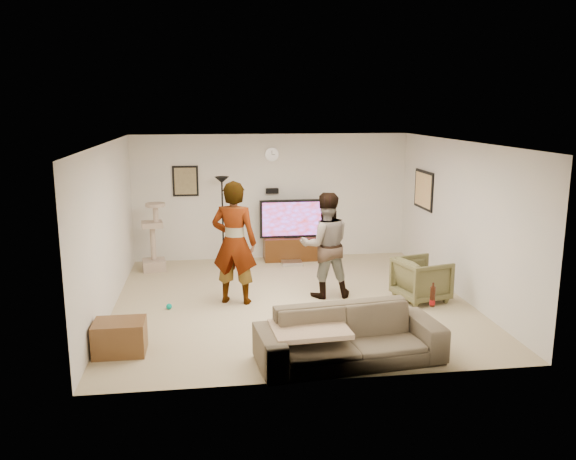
{
  "coord_description": "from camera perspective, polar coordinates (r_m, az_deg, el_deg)",
  "views": [
    {
      "loc": [
        -1.24,
        -8.67,
        3.03
      ],
      "look_at": [
        -0.02,
        0.2,
        1.11
      ],
      "focal_mm": 36.05,
      "sensor_mm": 36.0,
      "label": 1
    }
  ],
  "objects": [
    {
      "name": "sofa",
      "position": [
        7.11,
        6.07,
        -10.35
      ],
      "size": [
        2.31,
        1.11,
        0.65
      ],
      "primitive_type": "imported",
      "rotation": [
        0.0,
        0.0,
        0.11
      ],
      "color": "brown",
      "rests_on": "floor"
    },
    {
      "name": "armchair",
      "position": [
        9.45,
        13.04,
        -4.76
      ],
      "size": [
        0.91,
        0.89,
        0.68
      ],
      "primitive_type": "imported",
      "rotation": [
        0.0,
        0.0,
        1.83
      ],
      "color": "brown",
      "rests_on": "floor"
    },
    {
      "name": "cat_tree",
      "position": [
        11.08,
        -13.2,
        -0.64
      ],
      "size": [
        0.47,
        0.47,
        1.3
      ],
      "primitive_type": "cube",
      "rotation": [
        0.0,
        0.0,
        0.15
      ],
      "color": "tan",
      "rests_on": "floor"
    },
    {
      "name": "wall_front",
      "position": [
        6.3,
        3.86,
        -4.33
      ],
      "size": [
        5.5,
        0.04,
        2.5
      ],
      "primitive_type": "cube",
      "color": "silver",
      "rests_on": "floor"
    },
    {
      "name": "picture_right",
      "position": [
        11.11,
        13.23,
        3.87
      ],
      "size": [
        0.03,
        0.78,
        0.62
      ],
      "primitive_type": "cube",
      "color": "#FCBC7B",
      "rests_on": "wall_right"
    },
    {
      "name": "ceiling",
      "position": [
        8.77,
        0.33,
        8.71
      ],
      "size": [
        5.5,
        5.5,
        0.02
      ],
      "primitive_type": "cube",
      "color": "silver",
      "rests_on": "wall_back"
    },
    {
      "name": "picture_back",
      "position": [
        11.5,
        -10.08,
        4.77
      ],
      "size": [
        0.42,
        0.03,
        0.52
      ],
      "primitive_type": "cube",
      "color": "olive",
      "rests_on": "wall_back"
    },
    {
      "name": "wall_speaker",
      "position": [
        11.54,
        -1.57,
        3.88
      ],
      "size": [
        0.25,
        0.1,
        0.1
      ],
      "primitive_type": "cube",
      "color": "black",
      "rests_on": "wall_back"
    },
    {
      "name": "floor",
      "position": [
        9.27,
        0.31,
        -7.04
      ],
      "size": [
        5.5,
        5.5,
        0.02
      ],
      "primitive_type": "cube",
      "color": "tan",
      "rests_on": "ground"
    },
    {
      "name": "beer_bottle",
      "position": [
        7.25,
        14.07,
        -6.39
      ],
      "size": [
        0.06,
        0.06,
        0.25
      ],
      "primitive_type": "cylinder",
      "color": "#3C170A",
      "rests_on": "sofa"
    },
    {
      "name": "wall_right",
      "position": [
        9.71,
        16.61,
        1.03
      ],
      "size": [
        0.04,
        5.5,
        2.5
      ],
      "primitive_type": "cube",
      "color": "silver",
      "rests_on": "floor"
    },
    {
      "name": "floor_lamp",
      "position": [
        11.21,
        -6.45,
        0.85
      ],
      "size": [
        0.32,
        0.32,
        1.71
      ],
      "primitive_type": "cylinder",
      "color": "black",
      "rests_on": "floor"
    },
    {
      "name": "tv_stand",
      "position": [
        11.63,
        0.36,
        -1.82
      ],
      "size": [
        1.12,
        0.45,
        0.46
      ],
      "primitive_type": "cube",
      "color": "#3F210D",
      "rests_on": "floor"
    },
    {
      "name": "throw_blanket",
      "position": [
        6.97,
        2.14,
        -9.74
      ],
      "size": [
        0.95,
        0.76,
        0.06
      ],
      "primitive_type": "cube",
      "rotation": [
        0.0,
        0.0,
        0.07
      ],
      "color": "#D3B08D",
      "rests_on": "sofa"
    },
    {
      "name": "tv_screen",
      "position": [
        11.45,
        0.39,
        1.1
      ],
      "size": [
        1.17,
        0.01,
        0.67
      ],
      "primitive_type": "cube",
      "color": "#794EE0",
      "rests_on": "tv"
    },
    {
      "name": "toy_ball",
      "position": [
        9.06,
        -11.65,
        -7.39
      ],
      "size": [
        0.09,
        0.09,
        0.09
      ],
      "primitive_type": "sphere",
      "color": "#009D8B",
      "rests_on": "floor"
    },
    {
      "name": "person_left",
      "position": [
        8.97,
        -5.32,
        -1.26
      ],
      "size": [
        0.81,
        0.65,
        1.93
      ],
      "primitive_type": "imported",
      "rotation": [
        0.0,
        0.0,
        2.84
      ],
      "color": "#BBBBBB",
      "rests_on": "floor"
    },
    {
      "name": "tv",
      "position": [
        11.5,
        0.36,
        1.14
      ],
      "size": [
        1.28,
        0.08,
        0.76
      ],
      "primitive_type": "cube",
      "color": "black",
      "rests_on": "tv_stand"
    },
    {
      "name": "side_table",
      "position": [
        7.62,
        -16.25,
        -10.12
      ],
      "size": [
        0.63,
        0.47,
        0.42
      ],
      "primitive_type": "cube",
      "rotation": [
        0.0,
        0.0,
        -0.0
      ],
      "color": "brown",
      "rests_on": "floor"
    },
    {
      "name": "wall_back",
      "position": [
        11.62,
        -1.6,
        3.29
      ],
      "size": [
        5.5,
        0.04,
        2.5
      ],
      "primitive_type": "cube",
      "color": "silver",
      "rests_on": "floor"
    },
    {
      "name": "wall_clock",
      "position": [
        11.49,
        -1.61,
        7.46
      ],
      "size": [
        0.26,
        0.04,
        0.26
      ],
      "primitive_type": "cylinder",
      "rotation": [
        1.57,
        0.0,
        0.0
      ],
      "color": "white",
      "rests_on": "wall_back"
    },
    {
      "name": "console_box",
      "position": [
        11.29,
        0.38,
        -3.27
      ],
      "size": [
        0.4,
        0.3,
        0.07
      ],
      "primitive_type": "cube",
      "color": "silver",
      "rests_on": "floor"
    },
    {
      "name": "person_right",
      "position": [
        9.28,
        3.71,
        -1.49
      ],
      "size": [
        0.83,
        0.65,
        1.71
      ],
      "primitive_type": "imported",
      "rotation": [
        0.0,
        0.0,
        3.15
      ],
      "color": "#3E6688",
      "rests_on": "floor"
    },
    {
      "name": "wall_left",
      "position": [
        8.98,
        -17.34,
        0.11
      ],
      "size": [
        0.04,
        5.5,
        2.5
      ],
      "primitive_type": "cube",
      "color": "silver",
      "rests_on": "floor"
    }
  ]
}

